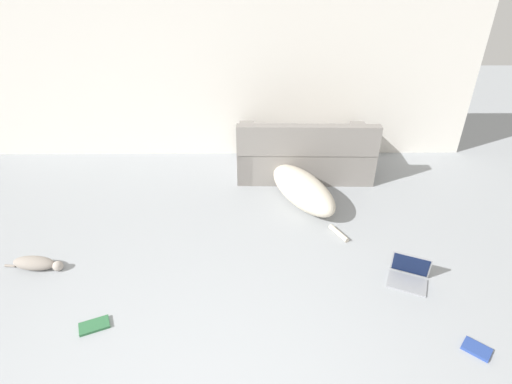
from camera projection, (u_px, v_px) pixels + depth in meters
name	position (u px, v px, depth m)	size (l,w,h in m)	color
wall_back	(222.00, 58.00, 5.39)	(7.07, 0.06, 2.79)	silver
couch	(304.00, 155.00, 5.40)	(1.78, 0.91, 0.82)	gray
dog	(301.00, 188.00, 4.77)	(0.91, 1.52, 0.39)	beige
cat	(36.00, 263.00, 3.79)	(0.59, 0.19, 0.13)	gray
laptop_open	(409.00, 272.00, 3.67)	(0.42, 0.39, 0.25)	gray
book_green	(94.00, 326.00, 3.22)	(0.27, 0.21, 0.02)	#2D663D
book_blue	(477.00, 349.00, 3.03)	(0.24, 0.23, 0.02)	#28428E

